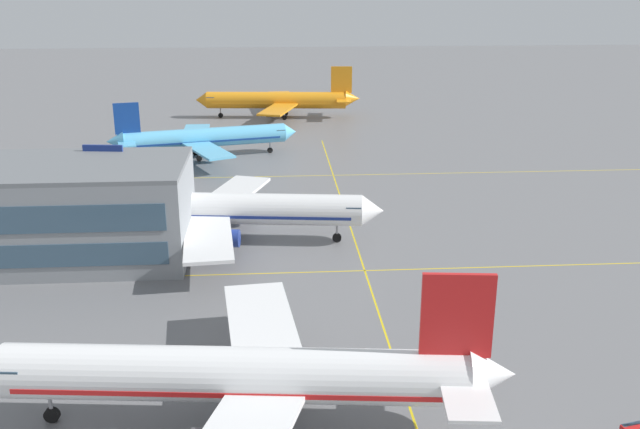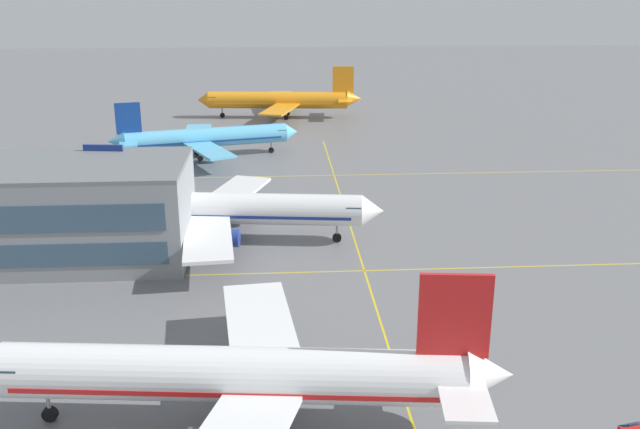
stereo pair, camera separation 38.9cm
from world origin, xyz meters
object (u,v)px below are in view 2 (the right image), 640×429
airliner_third_row (205,138)px  airliner_far_left_stand (280,100)px  airliner_front_gate (238,375)px  airliner_second_row (226,209)px

airliner_third_row → airliner_far_left_stand: 39.66m
airliner_front_gate → airliner_second_row: size_ratio=1.03×
airliner_front_gate → airliner_far_left_stand: (4.47, 118.78, -0.18)m
airliner_front_gate → airliner_third_row: airliner_front_gate is taller
airliner_front_gate → airliner_third_row: (-9.57, 81.69, -0.58)m
airliner_front_gate → airliner_second_row: bearing=94.7°
airliner_second_row → airliner_third_row: 43.30m
airliner_second_row → airliner_front_gate: bearing=-85.3°
airliner_front_gate → airliner_third_row: size_ratio=1.17×
airliner_second_row → airliner_far_left_stand: airliner_second_row is taller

